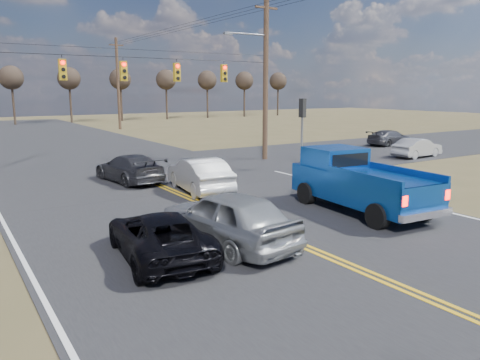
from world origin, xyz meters
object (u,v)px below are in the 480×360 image
white_car_queue (199,175)px  cross_car_east_near (417,148)px  silver_suv (227,218)px  dgrey_car_queue (129,168)px  black_suv (159,235)px  cross_car_east_far (390,138)px  pickup_truck (358,182)px

white_car_queue → cross_car_east_near: size_ratio=1.17×
white_car_queue → silver_suv: bearing=75.8°
dgrey_car_queue → black_suv: bearing=67.8°
silver_suv → dgrey_car_queue: 10.60m
dgrey_car_queue → cross_car_east_far: (22.69, 3.34, -0.05)m
cross_car_east_far → silver_suv: bearing=118.4°
cross_car_east_near → black_suv: bearing=107.5°
silver_suv → white_car_queue: bearing=-119.1°
white_car_queue → cross_car_east_far: 22.06m
pickup_truck → dgrey_car_queue: pickup_truck is taller
black_suv → silver_suv: bearing=-175.8°
silver_suv → cross_car_east_far: (23.60, 13.90, -0.19)m
cross_car_east_far → black_suv: bearing=116.2°
black_suv → dgrey_car_queue: size_ratio=0.96×
pickup_truck → white_car_queue: pickup_truck is taller
silver_suv → black_suv: 2.02m
pickup_truck → cross_car_east_near: bearing=34.1°
silver_suv → cross_car_east_far: silver_suv is taller
pickup_truck → cross_car_east_near: (13.68, 7.67, -0.43)m
dgrey_car_queue → cross_car_east_near: dgrey_car_queue is taller
pickup_truck → cross_car_east_far: (17.62, 13.14, -0.45)m
pickup_truck → silver_suv: 6.03m
pickup_truck → white_car_queue: (-3.26, 6.05, -0.32)m
black_suv → cross_car_east_near: 23.21m
silver_suv → black_suv: size_ratio=1.07×
black_suv → white_car_queue: bearing=-117.9°
black_suv → cross_car_east_far: cross_car_east_far is taller
silver_suv → white_car_queue: silver_suv is taller
white_car_queue → cross_car_east_near: (16.95, 1.62, -0.11)m
cross_car_east_near → cross_car_east_far: (3.94, 5.47, -0.02)m
black_suv → cross_car_east_far: 29.09m
silver_suv → dgrey_car_queue: silver_suv is taller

